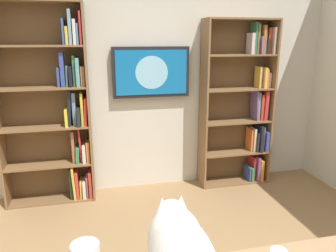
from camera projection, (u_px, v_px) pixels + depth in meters
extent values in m
cube|color=beige|center=(144.00, 75.00, 3.70)|extent=(4.52, 0.06, 2.70)
cube|color=brown|center=(268.00, 104.00, 3.94)|extent=(0.02, 0.28, 1.97)
cube|color=brown|center=(204.00, 107.00, 3.76)|extent=(0.02, 0.28, 1.97)
cube|color=brown|center=(232.00, 103.00, 3.98)|extent=(0.85, 0.01, 1.97)
cube|color=brown|center=(232.00, 181.00, 4.11)|extent=(0.81, 0.27, 0.02)
cube|color=brown|center=(234.00, 152.00, 4.01)|extent=(0.81, 0.27, 0.02)
cube|color=brown|center=(236.00, 121.00, 3.90)|extent=(0.81, 0.27, 0.02)
cube|color=brown|center=(238.00, 89.00, 3.80)|extent=(0.81, 0.27, 0.02)
cube|color=brown|center=(240.00, 55.00, 3.70)|extent=(0.81, 0.27, 0.02)
cube|color=brown|center=(242.00, 19.00, 3.60)|extent=(0.81, 0.27, 0.02)
cube|color=orange|center=(260.00, 169.00, 4.16)|extent=(0.03, 0.15, 0.24)
cube|color=orange|center=(258.00, 168.00, 4.13)|extent=(0.04, 0.23, 0.27)
cube|color=#7E497C|center=(256.00, 167.00, 4.11)|extent=(0.03, 0.21, 0.30)
cube|color=#AC2829|center=(251.00, 167.00, 4.13)|extent=(0.03, 0.19, 0.30)
cube|color=#2F7A41|center=(249.00, 173.00, 4.12)|extent=(0.03, 0.21, 0.17)
cube|color=#364D91|center=(247.00, 172.00, 4.11)|extent=(0.02, 0.19, 0.18)
cube|color=#39469C|center=(263.00, 140.00, 4.04)|extent=(0.04, 0.24, 0.25)
cube|color=beige|center=(260.00, 138.00, 4.02)|extent=(0.03, 0.17, 0.31)
cube|color=#1D1C2E|center=(258.00, 137.00, 4.01)|extent=(0.04, 0.24, 0.33)
cube|color=#252322|center=(254.00, 140.00, 4.02)|extent=(0.03, 0.23, 0.24)
cube|color=beige|center=(253.00, 139.00, 4.00)|extent=(0.03, 0.15, 0.29)
cube|color=orange|center=(249.00, 139.00, 4.02)|extent=(0.02, 0.17, 0.28)
cube|color=#2A282A|center=(265.00, 109.00, 3.96)|extent=(0.03, 0.17, 0.25)
cube|color=#BE3130|center=(263.00, 105.00, 3.93)|extent=(0.05, 0.21, 0.36)
cube|color=#BF3C27|center=(260.00, 107.00, 3.92)|extent=(0.03, 0.16, 0.31)
cube|color=#659FB4|center=(257.00, 106.00, 3.91)|extent=(0.03, 0.13, 0.34)
cube|color=slate|center=(255.00, 105.00, 3.90)|extent=(0.04, 0.18, 0.36)
cube|color=silver|center=(267.00, 80.00, 3.86)|extent=(0.04, 0.12, 0.17)
cube|color=orange|center=(265.00, 78.00, 3.83)|extent=(0.03, 0.13, 0.22)
cube|color=gold|center=(263.00, 77.00, 3.83)|extent=(0.03, 0.18, 0.24)
cube|color=slate|center=(260.00, 77.00, 3.83)|extent=(0.02, 0.12, 0.24)
cube|color=gold|center=(258.00, 77.00, 3.82)|extent=(0.02, 0.14, 0.25)
cube|color=beige|center=(271.00, 41.00, 3.75)|extent=(0.02, 0.22, 0.30)
cube|color=#B53B24|center=(268.00, 41.00, 3.74)|extent=(0.04, 0.12, 0.29)
cube|color=black|center=(265.00, 46.00, 3.73)|extent=(0.03, 0.18, 0.17)
cube|color=olive|center=(263.00, 40.00, 3.70)|extent=(0.05, 0.13, 0.32)
cube|color=slate|center=(259.00, 45.00, 3.72)|extent=(0.04, 0.20, 0.20)
cube|color=olive|center=(256.00, 39.00, 3.70)|extent=(0.03, 0.15, 0.34)
cube|color=#317951|center=(254.00, 38.00, 3.68)|extent=(0.02, 0.15, 0.35)
cube|color=silver|center=(251.00, 44.00, 3.69)|extent=(0.04, 0.15, 0.23)
cube|color=brown|center=(89.00, 106.00, 3.47)|extent=(0.02, 0.28, 2.11)
cube|color=brown|center=(46.00, 105.00, 3.50)|extent=(0.93, 0.01, 2.11)
cube|color=brown|center=(53.00, 199.00, 3.64)|extent=(0.89, 0.27, 0.02)
cube|color=brown|center=(50.00, 164.00, 3.53)|extent=(0.89, 0.27, 0.02)
cube|color=brown|center=(46.00, 127.00, 3.42)|extent=(0.89, 0.27, 0.02)
cube|color=brown|center=(42.00, 88.00, 3.32)|extent=(0.89, 0.27, 0.02)
cube|color=brown|center=(38.00, 46.00, 3.21)|extent=(0.89, 0.27, 0.02)
cube|color=brown|center=(33.00, 1.00, 3.10)|extent=(0.89, 0.27, 0.02)
cube|color=red|center=(90.00, 182.00, 3.69)|extent=(0.04, 0.24, 0.30)
cube|color=beige|center=(87.00, 185.00, 3.70)|extent=(0.02, 0.15, 0.23)
cube|color=beige|center=(84.00, 188.00, 3.68)|extent=(0.03, 0.22, 0.18)
cube|color=gold|center=(81.00, 187.00, 3.69)|extent=(0.02, 0.20, 0.19)
cube|color=#C13A2E|center=(77.00, 183.00, 3.65)|extent=(0.04, 0.21, 0.32)
cube|color=gold|center=(74.00, 180.00, 3.64)|extent=(0.04, 0.24, 0.38)
cube|color=black|center=(71.00, 182.00, 3.64)|extent=(0.03, 0.19, 0.35)
cube|color=orange|center=(88.00, 151.00, 3.58)|extent=(0.04, 0.16, 0.23)
cube|color=silver|center=(84.00, 153.00, 3.57)|extent=(0.03, 0.18, 0.19)
cube|color=#B62826|center=(80.00, 145.00, 3.55)|extent=(0.03, 0.15, 0.38)
cube|color=#377F4E|center=(78.00, 154.00, 3.57)|extent=(0.05, 0.19, 0.18)
cube|color=#A26240|center=(73.00, 146.00, 3.53)|extent=(0.03, 0.13, 0.35)
cube|color=red|center=(86.00, 111.00, 3.47)|extent=(0.04, 0.20, 0.30)
cube|color=gold|center=(82.00, 108.00, 3.46)|extent=(0.03, 0.20, 0.35)
cube|color=black|center=(79.00, 116.00, 3.46)|extent=(0.03, 0.23, 0.20)
cube|color=#6B8FAE|center=(74.00, 109.00, 3.44)|extent=(0.04, 0.12, 0.35)
cube|color=black|center=(70.00, 108.00, 3.42)|extent=(0.05, 0.14, 0.38)
cube|color=gold|center=(67.00, 117.00, 3.43)|extent=(0.03, 0.21, 0.18)
cube|color=#A26D41|center=(83.00, 76.00, 3.37)|extent=(0.04, 0.15, 0.20)
cube|color=#5E9A9E|center=(78.00, 72.00, 3.34)|extent=(0.04, 0.17, 0.29)
cube|color=#377647|center=(74.00, 71.00, 3.34)|extent=(0.03, 0.13, 0.31)
cube|color=black|center=(71.00, 76.00, 3.36)|extent=(0.03, 0.24, 0.21)
cube|color=#3A7544|center=(67.00, 76.00, 3.32)|extent=(0.03, 0.12, 0.22)
cube|color=#354399|center=(62.00, 70.00, 3.30)|extent=(0.04, 0.15, 0.35)
cube|color=#354B8B|center=(59.00, 77.00, 3.32)|extent=(0.03, 0.13, 0.20)
cube|color=#B22C32|center=(80.00, 28.00, 3.25)|extent=(0.02, 0.24, 0.32)
cube|color=#5C8DA1|center=(78.00, 34.00, 3.27)|extent=(0.02, 0.20, 0.21)
cube|color=silver|center=(75.00, 32.00, 3.25)|extent=(0.03, 0.20, 0.25)
cube|color=#7296AF|center=(70.00, 27.00, 3.22)|extent=(0.03, 0.20, 0.34)
cube|color=gold|center=(67.00, 36.00, 3.23)|extent=(0.03, 0.18, 0.18)
cube|color=#365196|center=(64.00, 32.00, 3.23)|extent=(0.02, 0.22, 0.25)
cube|color=black|center=(151.00, 72.00, 3.63)|extent=(0.87, 0.06, 0.56)
cube|color=#146BB2|center=(152.00, 73.00, 3.60)|extent=(0.80, 0.01, 0.49)
cylinder|color=#8CCCEA|center=(152.00, 73.00, 3.60)|extent=(0.37, 0.00, 0.37)
ellipsoid|color=white|center=(175.00, 241.00, 1.30)|extent=(0.22, 0.27, 0.28)
sphere|color=white|center=(172.00, 217.00, 1.34)|extent=(0.14, 0.14, 0.14)
cone|color=white|center=(181.00, 204.00, 1.34)|extent=(0.07, 0.07, 0.08)
cone|color=white|center=(162.00, 206.00, 1.32)|extent=(0.07, 0.07, 0.08)
cone|color=beige|center=(181.00, 206.00, 1.33)|extent=(0.04, 0.04, 0.06)
cone|color=beige|center=(163.00, 208.00, 1.32)|extent=(0.04, 0.04, 0.06)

